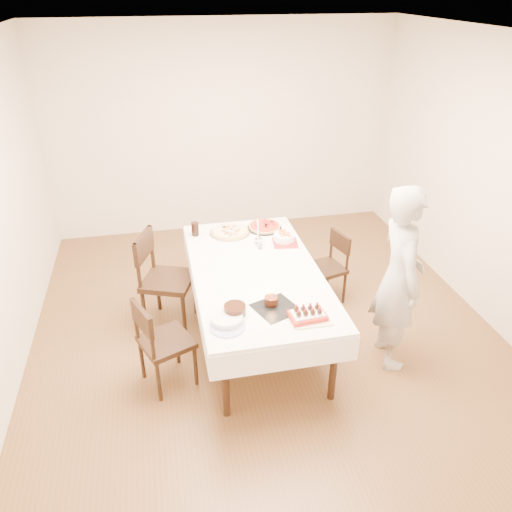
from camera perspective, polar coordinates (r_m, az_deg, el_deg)
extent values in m
plane|color=brown|center=(5.05, 1.06, -8.41)|extent=(5.00, 5.00, 0.00)
cube|color=beige|center=(6.69, -3.77, 14.12)|extent=(4.50, 0.04, 2.70)
cube|color=beige|center=(2.40, 15.54, -18.13)|extent=(4.50, 0.04, 2.70)
cube|color=beige|center=(5.31, 25.81, 7.24)|extent=(0.04, 5.00, 2.70)
plane|color=white|center=(4.02, 1.43, 23.79)|extent=(5.00, 5.00, 0.00)
cube|color=white|center=(4.74, 0.00, -5.54)|extent=(1.61, 2.35, 0.75)
imported|color=#BCB8B1|center=(4.41, 16.02, -2.51)|extent=(0.47, 0.66, 1.68)
cylinder|color=beige|center=(5.20, -3.02, 2.80)|extent=(0.57, 0.57, 0.04)
cylinder|color=red|center=(5.30, 0.98, 3.38)|extent=(0.43, 0.43, 0.04)
cube|color=#B21E1E|center=(5.02, 3.36, 1.47)|extent=(0.28, 0.28, 0.01)
cylinder|color=white|center=(5.04, 3.24, 2.15)|extent=(0.24, 0.24, 0.07)
cylinder|color=white|center=(4.95, 0.21, 2.85)|extent=(0.06, 0.06, 0.27)
cylinder|color=black|center=(5.17, -6.97, 3.07)|extent=(0.09, 0.09, 0.14)
cylinder|color=black|center=(3.94, -2.43, -6.21)|extent=(0.25, 0.25, 0.09)
cube|color=black|center=(4.04, 2.30, -6.01)|extent=(0.41, 0.41, 0.01)
cylinder|color=#3A180F|center=(4.04, 1.76, -4.69)|extent=(0.14, 0.14, 0.13)
cube|color=beige|center=(3.93, 6.34, -7.33)|extent=(0.30, 0.20, 0.02)
cylinder|color=white|center=(3.88, -3.37, -7.19)|extent=(0.32, 0.32, 0.05)
cylinder|color=white|center=(3.84, -3.28, -8.06)|extent=(0.27, 0.27, 0.01)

